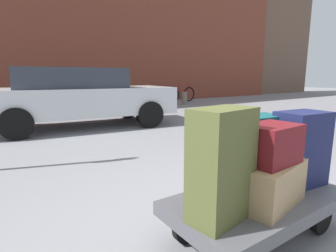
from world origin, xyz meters
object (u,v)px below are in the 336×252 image
(suitcase_navy_center, at_px, (301,148))
(bollard_kerb_far, at_px, (184,98))
(bicycle_leaning, at_px, (182,94))
(bollard_kerb_mid, at_px, (151,100))
(parked_car, at_px, (80,96))
(duffel_bag_tan_rear_right, at_px, (268,183))
(bollard_kerb_near, at_px, (121,102))
(luggage_cart, at_px, (257,205))
(duffel_bag_maroon_topmost_pile, at_px, (271,144))
(suitcase_teal_rear_left, at_px, (257,149))
(suitcase_olive_front_right, at_px, (222,165))

(suitcase_navy_center, relative_size, bollard_kerb_far, 1.08)
(bicycle_leaning, height_order, bollard_kerb_mid, bicycle_leaning)
(parked_car, bearing_deg, bicycle_leaning, 32.72)
(duffel_bag_tan_rear_right, height_order, bollard_kerb_near, duffel_bag_tan_rear_right)
(luggage_cart, relative_size, bollard_kerb_mid, 2.48)
(luggage_cart, bearing_deg, duffel_bag_tan_rear_right, -111.23)
(luggage_cart, distance_m, parked_car, 5.43)
(duffel_bag_tan_rear_right, xyz_separation_m, duffel_bag_maroon_topmost_pile, (0.00, 0.00, 0.28))
(duffel_bag_tan_rear_right, height_order, duffel_bag_maroon_topmost_pile, duffel_bag_maroon_topmost_pile)
(bollard_kerb_far, bearing_deg, luggage_cart, -124.56)
(suitcase_teal_rear_left, bearing_deg, parked_car, 95.31)
(suitcase_navy_center, bearing_deg, bollard_kerb_far, 64.14)
(suitcase_navy_center, distance_m, bollard_kerb_mid, 8.98)
(suitcase_teal_rear_left, relative_size, parked_car, 0.13)
(duffel_bag_maroon_topmost_pile, xyz_separation_m, bollard_kerb_near, (2.66, 8.34, -0.49))
(luggage_cart, distance_m, suitcase_teal_rear_left, 0.46)
(bicycle_leaning, height_order, bollard_kerb_near, bicycle_leaning)
(suitcase_teal_rear_left, xyz_separation_m, bollard_kerb_far, (5.46, 8.04, -0.34))
(suitcase_navy_center, bearing_deg, bollard_kerb_mid, 73.48)
(duffel_bag_maroon_topmost_pile, height_order, bicycle_leaning, bicycle_leaning)
(suitcase_olive_front_right, distance_m, suitcase_navy_center, 0.95)
(bollard_kerb_near, bearing_deg, parked_car, -129.79)
(suitcase_navy_center, bearing_deg, suitcase_olive_front_right, -171.65)
(duffel_bag_tan_rear_right, distance_m, suitcase_olive_front_right, 0.48)
(bollard_kerb_near, bearing_deg, suitcase_olive_front_right, -110.42)
(parked_car, distance_m, bollard_kerb_mid, 4.68)
(suitcase_navy_center, xyz_separation_m, bicycle_leaning, (5.84, 9.33, -0.27))
(duffel_bag_tan_rear_right, relative_size, parked_car, 0.13)
(suitcase_navy_center, relative_size, bollard_kerb_near, 1.08)
(duffel_bag_maroon_topmost_pile, bearing_deg, suitcase_olive_front_right, 172.05)
(suitcase_navy_center, relative_size, parked_car, 0.14)
(bollard_kerb_near, bearing_deg, bollard_kerb_mid, 0.00)
(bollard_kerb_mid, bearing_deg, bollard_kerb_far, 0.00)
(bollard_kerb_far, bearing_deg, duffel_bag_tan_rear_right, -124.42)
(parked_car, bearing_deg, suitcase_olive_front_right, -97.63)
(luggage_cart, xyz_separation_m, bollard_kerb_mid, (3.95, 8.24, 0.01))
(suitcase_navy_center, relative_size, bicycle_leaning, 0.34)
(duffel_bag_maroon_topmost_pile, relative_size, bollard_kerb_near, 0.69)
(suitcase_navy_center, bearing_deg, bollard_kerb_near, 81.73)
(suitcase_teal_rear_left, xyz_separation_m, bollard_kerb_mid, (3.74, 8.04, -0.34))
(suitcase_teal_rear_left, relative_size, bollard_kerb_far, 1.01)
(luggage_cart, relative_size, parked_car, 0.31)
(luggage_cart, bearing_deg, bicycle_leaning, 55.79)
(duffel_bag_maroon_topmost_pile, distance_m, bollard_kerb_far, 10.12)
(bollard_kerb_far, bearing_deg, bollard_kerb_near, 180.00)
(suitcase_navy_center, bearing_deg, suitcase_teal_rear_left, 145.43)
(suitcase_olive_front_right, height_order, bollard_kerb_near, suitcase_olive_front_right)
(luggage_cart, bearing_deg, bollard_kerb_near, 72.34)
(parked_car, bearing_deg, duffel_bag_maroon_topmost_pile, -93.16)
(bollard_kerb_near, bearing_deg, duffel_bag_maroon_topmost_pile, -107.71)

